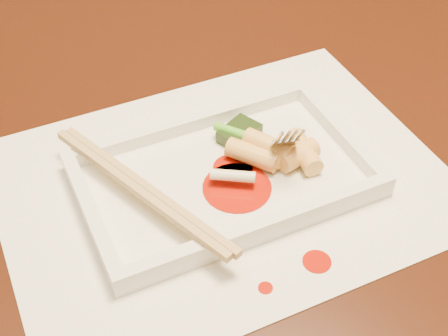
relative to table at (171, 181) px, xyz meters
name	(u,v)px	position (x,y,z in m)	size (l,w,h in m)	color
table	(171,181)	(0.00, 0.00, 0.00)	(1.40, 0.90, 0.75)	black
placemat	(224,183)	(0.01, -0.12, 0.10)	(0.40, 0.30, 0.00)	white
sauce_splatter_a	(317,262)	(0.04, -0.23, 0.10)	(0.02, 0.02, 0.00)	#AF1405
sauce_splatter_b	(265,288)	(-0.01, -0.24, 0.10)	(0.01, 0.01, 0.00)	#AF1405
plate_base	(224,179)	(0.01, -0.12, 0.11)	(0.26, 0.16, 0.01)	white
plate_rim_far	(192,123)	(0.01, -0.05, 0.12)	(0.26, 0.01, 0.01)	white
plate_rim_near	(262,227)	(0.01, -0.19, 0.12)	(0.26, 0.01, 0.01)	white
plate_rim_left	(91,214)	(-0.11, -0.12, 0.12)	(0.01, 0.14, 0.01)	white
plate_rim_right	(340,132)	(0.14, -0.12, 0.12)	(0.01, 0.14, 0.01)	white
veg_piece	(239,133)	(0.05, -0.08, 0.12)	(0.04, 0.03, 0.01)	black
scallion_white	(233,176)	(0.01, -0.13, 0.12)	(0.01, 0.01, 0.04)	#EAEACC
scallion_green	(255,139)	(0.05, -0.10, 0.12)	(0.01, 0.01, 0.09)	#41A51A
chopstick_a	(137,190)	(-0.07, -0.12, 0.13)	(0.01, 0.22, 0.01)	tan
chopstick_b	(146,187)	(-0.06, -0.12, 0.13)	(0.01, 0.22, 0.01)	tan
fork	(287,80)	(0.08, -0.10, 0.18)	(0.09, 0.10, 0.14)	silver
sauce_blob_0	(237,188)	(0.02, -0.14, 0.11)	(0.06, 0.06, 0.00)	#AF1405
sauce_blob_1	(233,168)	(0.02, -0.11, 0.11)	(0.04, 0.04, 0.00)	#AF1405
rice_cake_0	(266,152)	(0.06, -0.12, 0.12)	(0.02, 0.02, 0.04)	#F6CE73
rice_cake_1	(253,155)	(0.04, -0.12, 0.12)	(0.02, 0.02, 0.05)	#F6CE73
rice_cake_2	(268,146)	(0.06, -0.12, 0.13)	(0.02, 0.02, 0.05)	#F6CE73
rice_cake_3	(304,152)	(0.09, -0.13, 0.12)	(0.02, 0.02, 0.05)	#F6CE73
rice_cake_4	(298,155)	(0.08, -0.13, 0.12)	(0.02, 0.02, 0.04)	#F6CE73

